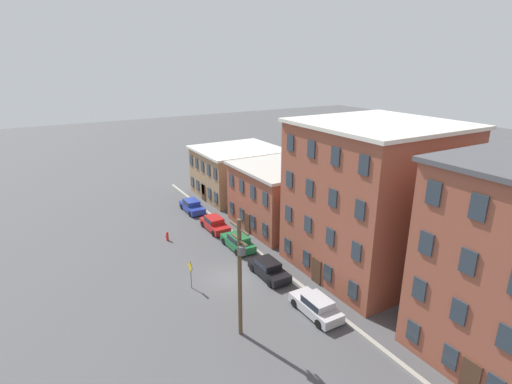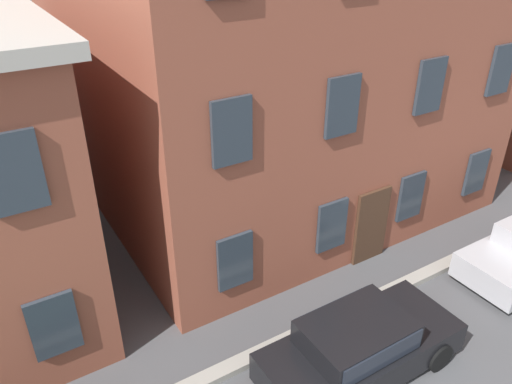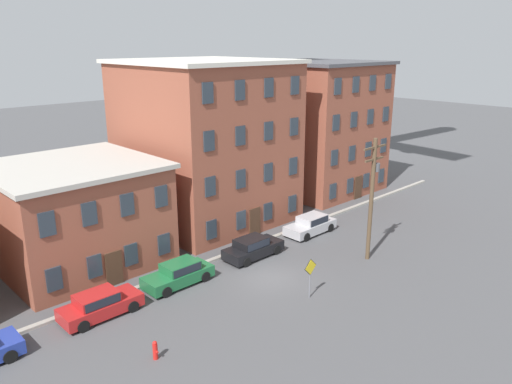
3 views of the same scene
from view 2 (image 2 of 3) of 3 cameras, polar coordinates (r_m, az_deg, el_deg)
kerb_strip at (r=11.65m, az=1.18°, el=-17.65°), size 56.00×0.36×0.16m
car_black at (r=11.04m, az=11.71°, el=-16.77°), size 4.40×1.92×1.43m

